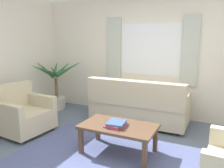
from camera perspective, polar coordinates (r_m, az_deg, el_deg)
ground_plane at (r=3.46m, az=-2.31°, el=-18.09°), size 6.24×6.24×0.00m
wall_back at (r=5.14m, az=9.53°, el=6.68°), size 5.32×0.12×2.60m
window_with_curtains at (r=5.05m, az=9.32°, el=8.31°), size 1.98×0.07×1.40m
area_rug at (r=3.46m, az=-2.31°, el=-18.01°), size 2.60×1.87×0.01m
couch at (r=4.65m, az=6.43°, el=-5.40°), size 1.90×0.82×0.92m
armchair_left at (r=4.53m, az=-21.30°, el=-6.77°), size 0.89×0.90×0.88m
coffee_table at (r=3.47m, az=1.60°, el=-10.97°), size 1.10×0.64×0.44m
book_stack_on_table at (r=3.40m, az=1.05°, el=-9.82°), size 0.29×0.34×0.07m
potted_plant at (r=5.70m, az=-13.50°, el=-0.62°), size 1.13×1.13×1.20m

